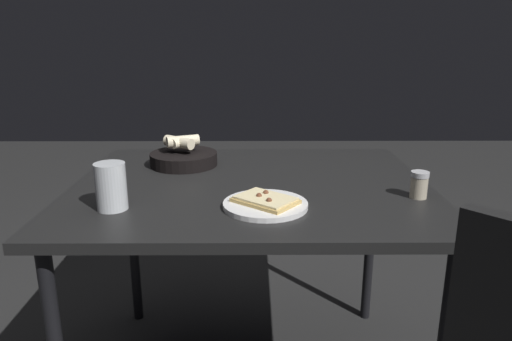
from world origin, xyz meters
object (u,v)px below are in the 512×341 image
object	(u,v)px
dining_table	(251,201)
beer_glass	(111,189)
pepper_shaker	(419,186)
bread_basket	(184,156)
pizza_plate	(265,203)

from	to	relation	value
dining_table	beer_glass	distance (m)	0.46
beer_glass	pepper_shaker	distance (m)	0.87
dining_table	bread_basket	xyz separation A→B (m)	(0.21, 0.25, 0.10)
dining_table	bread_basket	world-z (taller)	bread_basket
dining_table	beer_glass	world-z (taller)	beer_glass
dining_table	pizza_plate	world-z (taller)	pizza_plate
beer_glass	dining_table	bearing A→B (deg)	-57.91
pizza_plate	pepper_shaker	bearing A→B (deg)	-80.21
beer_glass	pepper_shaker	bearing A→B (deg)	-84.20
pizza_plate	dining_table	bearing A→B (deg)	10.25
dining_table	pizza_plate	xyz separation A→B (m)	(-0.23, -0.04, 0.08)
dining_table	beer_glass	size ratio (longest dim) A/B	8.76
dining_table	pepper_shaker	xyz separation A→B (m)	(-0.15, -0.49, 0.10)
pizza_plate	beer_glass	size ratio (longest dim) A/B	1.82
bread_basket	beer_glass	size ratio (longest dim) A/B	1.87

